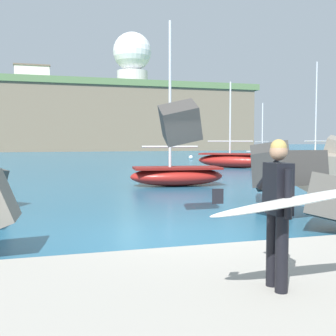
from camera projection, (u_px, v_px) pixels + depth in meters
The scene contains 12 objects.
ground_plane at pixel (178, 236), 9.17m from camera, with size 400.00×400.00×0.00m, color #235B7A.
walkway_path at pixel (280, 294), 5.34m from camera, with size 48.00×4.40×0.24m, color #9E998E.
breakwater_jetty at pixel (158, 174), 11.00m from camera, with size 31.30×7.36×3.08m.
surfer_with_board at pixel (285, 203), 5.03m from camera, with size 2.11×1.23×1.78m.
boat_near_right at pixel (318, 157), 36.62m from camera, with size 4.55×2.70×8.48m.
boat_mid_left at pixel (177, 175), 19.28m from camera, with size 4.31×2.20×7.16m.
boat_mid_centre at pixel (264, 155), 43.58m from camera, with size 4.77×4.06×5.69m.
boat_mid_right at pixel (235, 160), 32.18m from camera, with size 5.60×4.92×6.30m.
mooring_buoy_inner at pixel (191, 157), 46.35m from camera, with size 0.44×0.44×0.44m.
headland_bluff at pixel (9, 118), 90.26m from camera, with size 97.34×32.94×13.38m.
radar_dome at pixel (132, 57), 91.10m from camera, with size 7.96×7.96×11.09m.
station_building_east at pixel (32, 78), 97.02m from camera, with size 7.66×7.49×5.02m.
Camera 1 is at (-2.84, -8.61, 2.00)m, focal length 46.79 mm.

